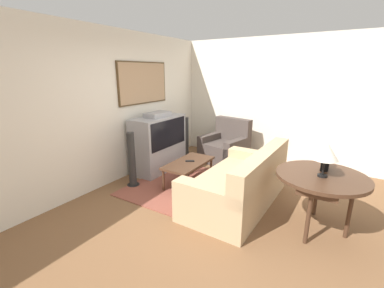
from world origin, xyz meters
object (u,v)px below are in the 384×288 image
at_px(coffee_table, 189,164).
at_px(speaker_tower_right, 186,139).
at_px(armchair, 225,148).
at_px(table_lamp, 326,151).
at_px(tv, 159,143).
at_px(couch, 240,185).
at_px(console_table, 322,180).
at_px(speaker_tower_left, 132,161).
at_px(mantel_clock, 326,162).

distance_m(coffee_table, speaker_tower_right, 1.41).
relative_size(armchair, table_lamp, 2.38).
bearing_deg(speaker_tower_right, tv, 173.82).
bearing_deg(speaker_tower_right, couch, -125.82).
bearing_deg(console_table, couch, 84.13).
height_order(table_lamp, speaker_tower_right, table_lamp).
relative_size(console_table, speaker_tower_right, 1.10).
height_order(armchair, speaker_tower_left, speaker_tower_left).
xyz_separation_m(armchair, mantel_clock, (-1.59, -2.11, 0.55)).
distance_m(couch, console_table, 1.16).
xyz_separation_m(tv, couch, (-0.48, -1.96, -0.26)).
height_order(armchair, console_table, armchair).
relative_size(tv, table_lamp, 2.76).
distance_m(console_table, table_lamp, 0.39).
height_order(coffee_table, speaker_tower_left, speaker_tower_left).
distance_m(couch, table_lamp, 1.35).
xyz_separation_m(couch, speaker_tower_left, (-0.39, 1.86, 0.15)).
bearing_deg(coffee_table, tv, 72.51).
height_order(mantel_clock, speaker_tower_left, speaker_tower_left).
bearing_deg(table_lamp, armchair, 48.77).
bearing_deg(console_table, coffee_table, 81.96).
relative_size(coffee_table, speaker_tower_left, 1.05).
bearing_deg(coffee_table, couch, -100.29).
distance_m(couch, speaker_tower_left, 1.91).
xyz_separation_m(couch, armchair, (1.68, 1.02, 0.00)).
bearing_deg(coffee_table, table_lamp, -99.60).
relative_size(couch, coffee_table, 1.92).
distance_m(couch, mantel_clock, 1.23).
distance_m(couch, coffee_table, 1.07).
xyz_separation_m(tv, console_table, (-0.59, -3.05, 0.12)).
relative_size(table_lamp, mantel_clock, 2.15).
bearing_deg(armchair, couch, -47.18).
distance_m(armchair, table_lamp, 2.91).
height_order(tv, table_lamp, tv).
distance_m(table_lamp, speaker_tower_right, 3.38).
height_order(speaker_tower_left, speaker_tower_right, same).
xyz_separation_m(armchair, speaker_tower_left, (-2.07, 0.85, 0.15)).
xyz_separation_m(coffee_table, mantel_clock, (-0.10, -2.15, 0.48)).
bearing_deg(speaker_tower_left, coffee_table, -54.36).
height_order(couch, armchair, armchair).
bearing_deg(console_table, speaker_tower_left, 95.39).
distance_m(couch, armchair, 1.96).
xyz_separation_m(table_lamp, speaker_tower_right, (1.52, 2.96, -0.61)).
relative_size(table_lamp, speaker_tower_left, 0.45).
relative_size(coffee_table, table_lamp, 2.36).
bearing_deg(console_table, armchair, 49.68).
xyz_separation_m(tv, speaker_tower_right, (0.87, -0.09, -0.11)).
bearing_deg(table_lamp, coffee_table, 80.40).
xyz_separation_m(table_lamp, speaker_tower_left, (-0.22, 2.96, -0.61)).
bearing_deg(coffee_table, mantel_clock, -92.74).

